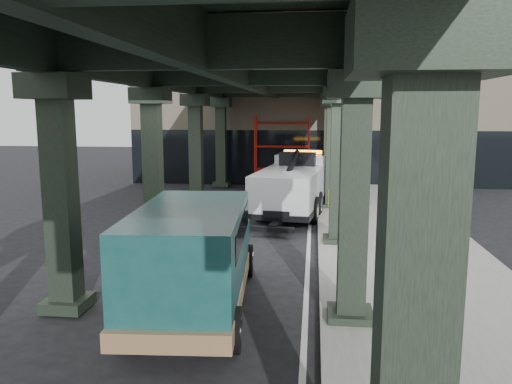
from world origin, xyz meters
The scene contains 8 objects.
ground centered at (0.00, 0.00, 0.00)m, with size 90.00×90.00×0.00m, color black.
sidewalk centered at (4.50, 2.00, 0.07)m, with size 5.00×40.00×0.15m, color gray.
lane_stripe centered at (1.70, 2.00, 0.01)m, with size 0.12×38.00×0.01m, color silver.
viaduct centered at (-0.40, 2.00, 5.46)m, with size 7.40×32.00×6.40m.
building centered at (2.00, 20.00, 4.00)m, with size 22.00×10.00×8.00m, color #C6B793.
scaffolding centered at (0.00, 14.64, 2.11)m, with size 3.08×0.88×4.00m.
tow_truck centered at (1.07, 7.49, 1.29)m, with size 3.23×8.25×2.64m.
towed_van centered at (-0.69, -3.68, 1.25)m, with size 2.65×5.87×2.32m.
Camera 1 is at (1.82, -13.68, 4.26)m, focal length 35.00 mm.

